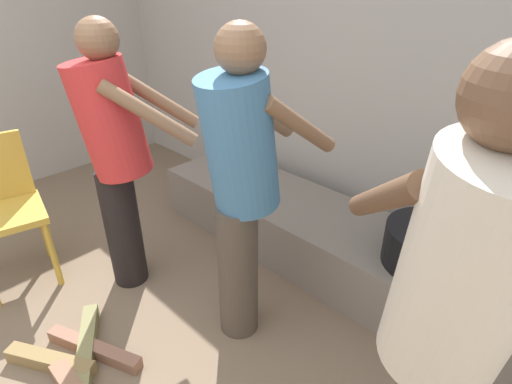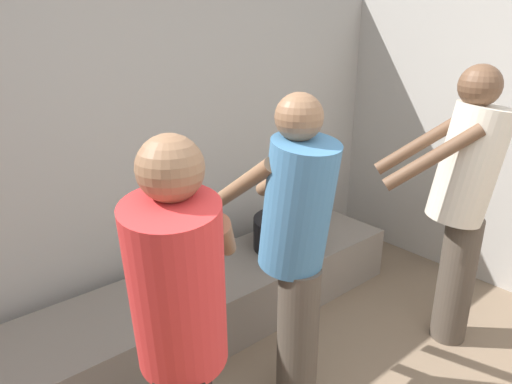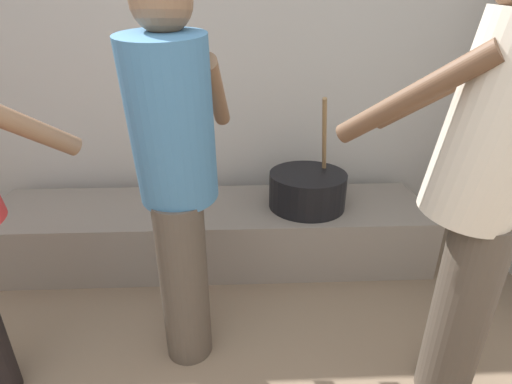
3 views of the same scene
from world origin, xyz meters
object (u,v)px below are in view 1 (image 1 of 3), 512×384
Objects in this scene: cook_in_red_shirt at (115,150)px; cooking_pot_main at (430,247)px; chair_yellow at (3,205)px; cook_in_blue_shirt at (241,179)px; cook_in_cream_shirt at (450,326)px.

cooking_pot_main is at bearing 33.28° from cook_in_red_shirt.
cook_in_red_shirt is at bearing 41.10° from chair_yellow.
cook_in_blue_shirt is 0.77m from cook_in_red_shirt.
cook_in_cream_shirt reaches higher than cooking_pot_main.
cook_in_blue_shirt is (-0.63, -0.69, 0.41)m from cooking_pot_main.
cooking_pot_main is at bearing 112.01° from cook_in_cream_shirt.
cook_in_blue_shirt is 1.05m from cook_in_cream_shirt.
cook_in_cream_shirt is 2.38m from chair_yellow.
cooking_pot_main is 1.02m from cook_in_blue_shirt.
chair_yellow is (-0.54, -0.47, -0.36)m from cook_in_red_shirt.
cook_in_blue_shirt is 1.01× the size of cook_in_red_shirt.
cook_in_blue_shirt reaches higher than chair_yellow.
cook_in_red_shirt reaches higher than chair_yellow.
cooking_pot_main is 2.36m from chair_yellow.
cook_in_blue_shirt is 1.74× the size of chair_yellow.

